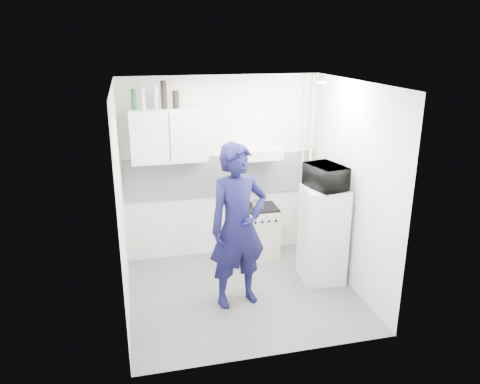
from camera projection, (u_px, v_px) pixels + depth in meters
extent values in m
plane|color=#585858|center=(243.00, 293.00, 5.91)|extent=(2.80, 2.80, 0.00)
plane|color=white|center=(243.00, 83.00, 5.09)|extent=(2.80, 2.80, 0.00)
plane|color=white|center=(222.00, 168.00, 6.65)|extent=(2.80, 0.00, 2.80)
plane|color=white|center=(121.00, 205.00, 5.19)|extent=(0.00, 2.60, 2.60)
plane|color=white|center=(352.00, 188.00, 5.81)|extent=(0.00, 2.60, 2.60)
imported|color=#101038|center=(238.00, 226.00, 5.42)|extent=(0.80, 0.61, 1.97)
cube|color=beige|center=(261.00, 232.00, 6.83)|extent=(0.46, 0.46, 0.74)
cube|color=silver|center=(323.00, 235.00, 6.08)|extent=(0.56, 0.56, 1.27)
cube|color=black|center=(261.00, 207.00, 6.71)|extent=(0.44, 0.44, 0.03)
cylinder|color=silver|center=(258.00, 205.00, 6.65)|extent=(0.17, 0.17, 0.09)
imported|color=black|center=(326.00, 177.00, 5.83)|extent=(0.61, 0.48, 0.30)
cylinder|color=#144C1E|center=(134.00, 99.00, 5.91)|extent=(0.06, 0.06, 0.26)
cylinder|color=#B2B7BC|center=(143.00, 99.00, 5.93)|extent=(0.07, 0.07, 0.27)
cylinder|color=silver|center=(156.00, 98.00, 5.97)|extent=(0.07, 0.07, 0.28)
cylinder|color=black|center=(164.00, 95.00, 5.98)|extent=(0.08, 0.08, 0.36)
cylinder|color=black|center=(176.00, 100.00, 6.03)|extent=(0.09, 0.09, 0.22)
cube|color=silver|center=(169.00, 135.00, 6.15)|extent=(1.00, 0.35, 0.70)
cube|color=beige|center=(258.00, 152.00, 6.44)|extent=(0.60, 0.50, 0.14)
cube|color=white|center=(223.00, 175.00, 6.67)|extent=(2.74, 0.03, 0.60)
cylinder|color=beige|center=(310.00, 164.00, 6.87)|extent=(0.05, 0.05, 2.60)
cylinder|color=beige|center=(302.00, 165.00, 6.84)|extent=(0.04, 0.04, 2.60)
cylinder|color=white|center=(322.00, 82.00, 5.50)|extent=(0.10, 0.10, 0.02)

